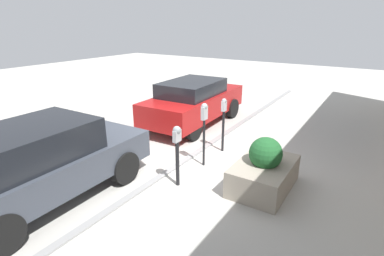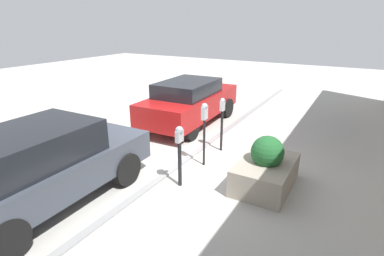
{
  "view_description": "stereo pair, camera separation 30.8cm",
  "coord_description": "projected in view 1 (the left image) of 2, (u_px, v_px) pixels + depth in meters",
  "views": [
    {
      "loc": [
        -5.65,
        -3.73,
        3.31
      ],
      "look_at": [
        0.0,
        -0.13,
        0.92
      ],
      "focal_mm": 28.0,
      "sensor_mm": 36.0,
      "label": 1
    },
    {
      "loc": [
        -5.81,
        -3.47,
        3.31
      ],
      "look_at": [
        0.0,
        -0.13,
        0.92
      ],
      "focal_mm": 28.0,
      "sensor_mm": 36.0,
      "label": 2
    }
  ],
  "objects": [
    {
      "name": "parking_meter_middle",
      "position": [
        224.0,
        117.0,
        7.8
      ],
      "size": [
        0.15,
        0.13,
        1.46
      ],
      "color": "black",
      "rests_on": "ground_plane"
    },
    {
      "name": "parked_car_front",
      "position": [
        41.0,
        162.0,
        5.6
      ],
      "size": [
        4.15,
        1.82,
        1.57
      ],
      "rotation": [
        0.0,
        0.0,
        0.02
      ],
      "color": "#383D47",
      "rests_on": "ground_plane"
    },
    {
      "name": "parking_meter_second",
      "position": [
        204.0,
        121.0,
        6.92
      ],
      "size": [
        0.18,
        0.15,
        1.56
      ],
      "color": "black",
      "rests_on": "ground_plane"
    },
    {
      "name": "ground_plane",
      "position": [
        188.0,
        162.0,
        7.49
      ],
      "size": [
        40.0,
        40.0,
        0.0
      ],
      "primitive_type": "plane",
      "color": "#ADAAA3"
    },
    {
      "name": "parked_car_middle",
      "position": [
        194.0,
        101.0,
        10.0
      ],
      "size": [
        4.3,
        1.85,
        1.5
      ],
      "rotation": [
        0.0,
        0.0,
        0.03
      ],
      "color": "maroon",
      "rests_on": "ground_plane"
    },
    {
      "name": "planter_box",
      "position": [
        264.0,
        170.0,
        6.18
      ],
      "size": [
        1.62,
        1.06,
        1.13
      ],
      "color": "gray",
      "rests_on": "ground_plane"
    },
    {
      "name": "curb_strip",
      "position": [
        185.0,
        160.0,
        7.52
      ],
      "size": [
        19.0,
        0.16,
        0.04
      ],
      "color": "gray",
      "rests_on": "ground_plane"
    },
    {
      "name": "parking_meter_nearest",
      "position": [
        177.0,
        146.0,
        6.12
      ],
      "size": [
        0.2,
        0.17,
        1.33
      ],
      "color": "black",
      "rests_on": "ground_plane"
    }
  ]
}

